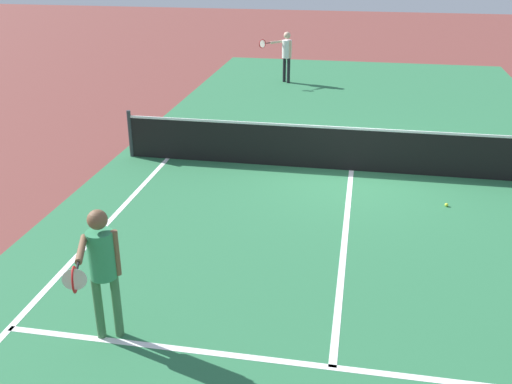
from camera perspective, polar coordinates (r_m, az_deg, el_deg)
ground_plane at (r=12.77m, az=9.24°, el=2.08°), size 60.00×60.00×0.00m
court_surface_inbounds at (r=12.77m, az=9.24°, el=2.09°), size 10.62×24.40×0.00m
line_sideline_left at (r=8.63m, az=-21.21°, el=-10.45°), size 0.10×11.89×0.01m
line_service_near at (r=7.17m, az=7.42°, el=-16.52°), size 8.22×0.10×0.01m
line_center_service at (r=9.85m, az=8.60°, el=-4.58°), size 0.10×6.40×0.01m
net at (r=12.60m, az=9.38°, el=4.17°), size 10.01×0.09×1.07m
player_near at (r=7.19m, az=-14.75°, el=-6.52°), size 0.47×1.23×1.74m
player_far at (r=20.41m, az=2.94°, el=13.48°), size 1.01×0.85×1.70m
tennis_ball_near_net at (r=11.46m, az=18.00°, el=-1.19°), size 0.07×0.07×0.07m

